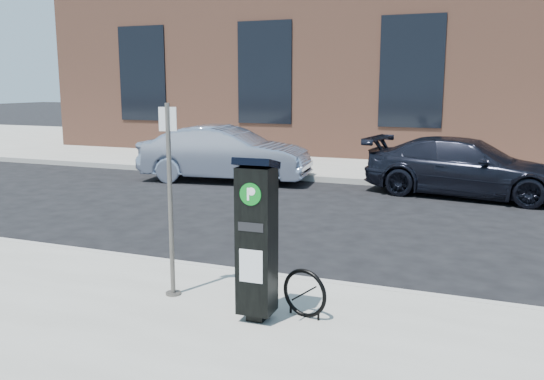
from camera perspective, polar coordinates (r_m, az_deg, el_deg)
The scene contains 10 objects.
ground at distance 7.78m, azimuth -0.37°, elevation -9.26°, with size 120.00×120.00×0.00m, color black.
sidewalk_far at distance 21.12m, azimuth 14.09°, elevation 3.23°, with size 60.00×12.00×0.15m, color gray.
curb_near at distance 7.73m, azimuth -0.43°, elevation -8.78°, with size 60.00×0.12×0.16m, color #9E9B93.
curb_far at distance 15.27m, azimuth 11.02°, elevation 0.67°, with size 60.00×0.12×0.16m, color #9E9B93.
building at distance 23.98m, azimuth 15.54°, elevation 13.75°, with size 28.00×10.05×8.25m.
parking_kiosk at distance 6.00m, azimuth -1.53°, elevation -4.75°, with size 0.41×0.37×1.76m.
sign_pole at distance 6.77m, azimuth -10.04°, elevation -1.20°, with size 0.19×0.18×2.27m.
bike_rack at distance 6.28m, azimuth 3.24°, elevation -10.18°, with size 0.53×0.17×0.54m.
car_silver at distance 15.71m, azimuth -4.65°, elevation 3.60°, with size 1.59×4.57×1.51m, color #828EA6.
car_dark at distance 14.33m, azimuth 18.69°, elevation 2.14°, with size 1.92×4.72×1.37m, color black.
Camera 1 is at (2.76, -6.78, 2.63)m, focal length 38.00 mm.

